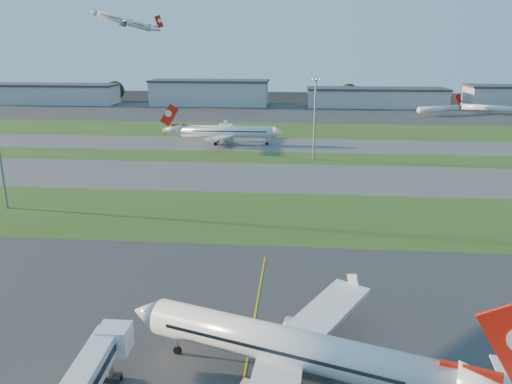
# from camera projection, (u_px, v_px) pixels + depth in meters

# --- Properties ---
(ground) EXTENTS (700.00, 700.00, 0.00)m
(ground) POSITION_uv_depth(u_px,v_px,m) (204.00, 360.00, 58.29)
(ground) COLOR black
(ground) RESTS_ON ground
(apron_near) EXTENTS (300.00, 70.00, 0.01)m
(apron_near) POSITION_uv_depth(u_px,v_px,m) (204.00, 360.00, 58.29)
(apron_near) COLOR #333335
(apron_near) RESTS_ON ground
(grass_strip_a) EXTENTS (300.00, 34.00, 0.01)m
(grass_strip_a) POSITION_uv_depth(u_px,v_px,m) (249.00, 215.00, 107.97)
(grass_strip_a) COLOR #34531B
(grass_strip_a) RESTS_ON ground
(taxiway_a) EXTENTS (300.00, 32.00, 0.01)m
(taxiway_a) POSITION_uv_depth(u_px,v_px,m) (261.00, 177.00, 139.49)
(taxiway_a) COLOR #515154
(taxiway_a) RESTS_ON ground
(grass_strip_b) EXTENTS (300.00, 18.00, 0.01)m
(grass_strip_b) POSITION_uv_depth(u_px,v_px,m) (267.00, 157.00, 163.38)
(grass_strip_b) COLOR #34531B
(grass_strip_b) RESTS_ON ground
(taxiway_b) EXTENTS (300.00, 26.00, 0.01)m
(taxiway_b) POSITION_uv_depth(u_px,v_px,m) (271.00, 145.00, 184.39)
(taxiway_b) COLOR #515154
(taxiway_b) RESTS_ON ground
(grass_strip_c) EXTENTS (300.00, 40.00, 0.01)m
(grass_strip_c) POSITION_uv_depth(u_px,v_px,m) (276.00, 130.00, 215.92)
(grass_strip_c) COLOR #34531B
(grass_strip_c) RESTS_ON ground
(apron_far) EXTENTS (400.00, 80.00, 0.01)m
(apron_far) POSITION_uv_depth(u_px,v_px,m) (281.00, 112.00, 273.24)
(apron_far) COLOR #333335
(apron_far) RESTS_ON ground
(yellow_line) EXTENTS (0.25, 60.00, 0.02)m
(yellow_line) POSITION_uv_depth(u_px,v_px,m) (247.00, 362.00, 57.87)
(yellow_line) COLOR gold
(yellow_line) RESTS_ON ground
(airliner_parked) EXTENTS (39.39, 33.20, 12.69)m
(airliner_parked) POSITION_uv_depth(u_px,v_px,m) (294.00, 349.00, 52.80)
(airliner_parked) COLOR white
(airliner_parked) RESTS_ON ground
(airliner_taxiing) EXTENTS (42.09, 35.76, 13.15)m
(airliner_taxiing) POSITION_uv_depth(u_px,v_px,m) (226.00, 132.00, 184.05)
(airliner_taxiing) COLOR white
(airliner_taxiing) RESTS_ON ground
(airliner_departing) EXTENTS (31.65, 26.79, 10.34)m
(airliner_departing) POSITION_uv_depth(u_px,v_px,m) (125.00, 21.00, 253.20)
(airliner_departing) COLOR white
(mini_jet_near) EXTENTS (25.94, 15.25, 9.48)m
(mini_jet_near) POSITION_uv_depth(u_px,v_px,m) (439.00, 109.00, 261.53)
(mini_jet_near) COLOR white
(mini_jet_near) RESTS_ON ground
(mini_jet_far) EXTENTS (26.79, 13.59, 9.48)m
(mini_jet_far) POSITION_uv_depth(u_px,v_px,m) (488.00, 108.00, 265.52)
(mini_jet_far) COLOR white
(mini_jet_far) RESTS_ON ground
(light_mast_centre) EXTENTS (3.20, 0.70, 25.80)m
(light_mast_centre) POSITION_uv_depth(u_px,v_px,m) (315.00, 114.00, 156.00)
(light_mast_centre) COLOR gray
(light_mast_centre) RESTS_ON ground
(hangar_far_west) EXTENTS (91.80, 23.00, 12.20)m
(hangar_far_west) POSITION_uv_depth(u_px,v_px,m) (45.00, 94.00, 312.91)
(hangar_far_west) COLOR #9C9FA4
(hangar_far_west) RESTS_ON ground
(hangar_west) EXTENTS (71.40, 23.00, 15.20)m
(hangar_west) POSITION_uv_depth(u_px,v_px,m) (210.00, 93.00, 303.57)
(hangar_west) COLOR #9C9FA4
(hangar_west) RESTS_ON ground
(hangar_east) EXTENTS (81.60, 23.00, 11.20)m
(hangar_east) POSITION_uv_depth(u_px,v_px,m) (376.00, 97.00, 295.63)
(hangar_east) COLOR #9C9FA4
(hangar_east) RESTS_ON ground
(tree_west) EXTENTS (12.10, 12.10, 13.20)m
(tree_west) POSITION_uv_depth(u_px,v_px,m) (115.00, 90.00, 323.56)
(tree_west) COLOR black
(tree_west) RESTS_ON ground
(tree_mid_west) EXTENTS (9.90, 9.90, 10.80)m
(tree_mid_west) POSITION_uv_depth(u_px,v_px,m) (252.00, 94.00, 312.46)
(tree_mid_west) COLOR black
(tree_mid_west) RESTS_ON ground
(tree_mid_east) EXTENTS (11.55, 11.55, 12.60)m
(tree_mid_east) POSITION_uv_depth(u_px,v_px,m) (349.00, 93.00, 309.95)
(tree_mid_east) COLOR black
(tree_mid_east) RESTS_ON ground
(tree_east) EXTENTS (10.45, 10.45, 11.40)m
(tree_east) POSITION_uv_depth(u_px,v_px,m) (474.00, 95.00, 301.85)
(tree_east) COLOR black
(tree_east) RESTS_ON ground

